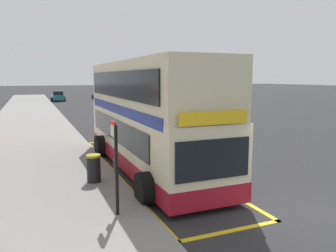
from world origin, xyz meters
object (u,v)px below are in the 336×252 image
double_decker_bus (148,119)px  litter_bin (94,168)px  parked_car_white_ahead (124,100)px  bus_stop_sign (116,160)px  parked_car_teal_far (58,96)px  parked_car_grey_kerbside (99,94)px

double_decker_bus → litter_bin: size_ratio=10.98×
parked_car_white_ahead → litter_bin: bearing=73.2°
bus_stop_sign → litter_bin: bus_stop_sign is taller
parked_car_white_ahead → litter_bin: parked_car_white_ahead is taller
parked_car_teal_far → parked_car_grey_kerbside: size_ratio=1.00×
double_decker_bus → litter_bin: bearing=-150.4°
parked_car_white_ahead → bus_stop_sign: bearing=74.7°
litter_bin → parked_car_white_ahead: bearing=72.9°
bus_stop_sign → litter_bin: (-0.07, 3.00, -1.00)m
bus_stop_sign → litter_bin: bearing=91.3°
parked_car_teal_far → litter_bin: bearing=-94.4°
bus_stop_sign → parked_car_white_ahead: bearing=74.4°
parked_car_teal_far → parked_car_white_ahead: (7.28, -13.75, 0.00)m
bus_stop_sign → parked_car_grey_kerbside: bearing=79.5°
double_decker_bus → parked_car_grey_kerbside: 47.46m
double_decker_bus → parked_car_teal_far: 43.31m
parked_car_teal_far → parked_car_grey_kerbside: (7.29, 3.63, 0.00)m
double_decker_bus → bus_stop_sign: 5.07m
double_decker_bus → parked_car_teal_far: size_ratio=2.53×
litter_bin → bus_stop_sign: bearing=-88.7°
parked_car_grey_kerbside → parked_car_teal_far: bearing=-152.4°
bus_stop_sign → parked_car_white_ahead: (9.46, 33.96, -0.83)m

